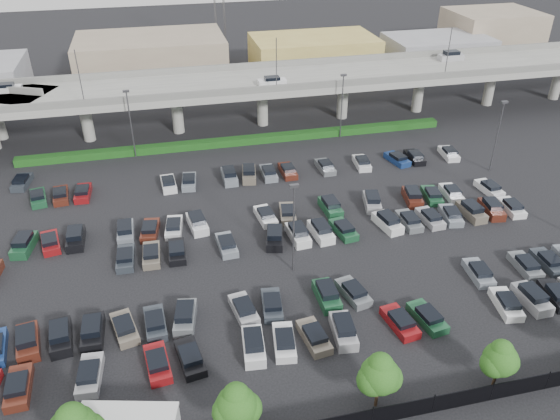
{
  "coord_description": "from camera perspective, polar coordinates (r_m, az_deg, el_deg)",
  "views": [
    {
      "loc": [
        -11.89,
        -52.6,
        35.43
      ],
      "look_at": [
        0.7,
        1.0,
        2.0
      ],
      "focal_mm": 35.0,
      "sensor_mm": 36.0,
      "label": 1
    }
  ],
  "objects": [
    {
      "name": "light_poles",
      "position": [
        62.4,
        -4.54,
        3.26
      ],
      "size": [
        66.9,
        48.38,
        10.3
      ],
      "color": "#454449",
      "rests_on": "ground"
    },
    {
      "name": "overpass",
      "position": [
        90.04,
        -5.2,
        12.71
      ],
      "size": [
        150.0,
        13.0,
        15.8
      ],
      "color": "gray",
      "rests_on": "ground"
    },
    {
      "name": "parked_cars",
      "position": [
        60.68,
        -0.22,
        -3.75
      ],
      "size": [
        62.84,
        41.62,
        1.67
      ],
      "color": "#6B6154",
      "rests_on": "ground"
    },
    {
      "name": "ground",
      "position": [
        64.53,
        -0.41,
        -2.04
      ],
      "size": [
        280.0,
        280.0,
        0.0
      ],
      "primitive_type": "plane",
      "color": "black"
    },
    {
      "name": "distant_buildings",
      "position": [
        121.18,
        -1.26,
        16.1
      ],
      "size": [
        138.0,
        24.0,
        9.0
      ],
      "color": "gray",
      "rests_on": "ground"
    },
    {
      "name": "hedge",
      "position": [
        85.91,
        -4.16,
        7.22
      ],
      "size": [
        66.0,
        1.6,
        1.1
      ],
      "primitive_type": "cube",
      "color": "#163F12",
      "rests_on": "ground"
    },
    {
      "name": "fence",
      "position": [
        44.02,
        8.24,
        -20.87
      ],
      "size": [
        70.0,
        0.1,
        2.0
      ],
      "color": "black",
      "rests_on": "ground"
    },
    {
      "name": "tree_row",
      "position": [
        43.09,
        8.79,
        -17.01
      ],
      "size": [
        65.07,
        3.66,
        5.94
      ],
      "color": "#332316",
      "rests_on": "ground"
    }
  ]
}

